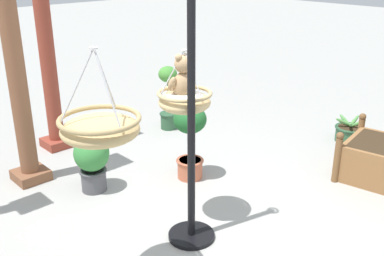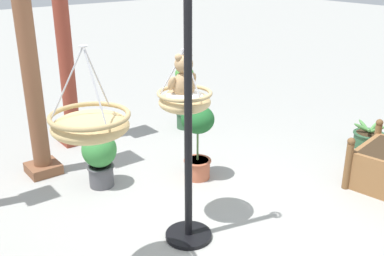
{
  "view_description": "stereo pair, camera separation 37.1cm",
  "coord_description": "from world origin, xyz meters",
  "px_view_note": "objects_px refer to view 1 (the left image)",
  "views": [
    {
      "loc": [
        -2.69,
        -2.81,
        2.52
      ],
      "look_at": [
        -0.03,
        0.03,
        1.01
      ],
      "focal_mm": 42.0,
      "sensor_mm": 36.0,
      "label": 1
    },
    {
      "loc": [
        -2.41,
        -3.05,
        2.52
      ],
      "look_at": [
        -0.03,
        0.03,
        1.01
      ],
      "focal_mm": 42.0,
      "sensor_mm": 36.0,
      "label": 2
    }
  ],
  "objects_px": {
    "display_pole_central": "(191,158)",
    "teddy_bear": "(183,80)",
    "hanging_basket_left_high": "(100,128)",
    "greenhouse_pillar_right": "(16,73)",
    "potted_plant_conical_shrub": "(92,160)",
    "potted_plant_bushy_green": "(349,132)",
    "greenhouse_pillar_left": "(47,55)",
    "hanging_basket_with_teddy": "(185,100)",
    "potted_plant_flowering_red": "(190,136)",
    "potted_plant_small_succulent": "(168,97)"
  },
  "relations": [
    {
      "from": "hanging_basket_left_high",
      "to": "potted_plant_small_succulent",
      "type": "relative_size",
      "value": 0.7
    },
    {
      "from": "teddy_bear",
      "to": "greenhouse_pillar_left",
      "type": "xyz_separation_m",
      "value": [
        -0.04,
        2.59,
        -0.18
      ]
    },
    {
      "from": "hanging_basket_left_high",
      "to": "hanging_basket_with_teddy",
      "type": "bearing_deg",
      "value": 14.45
    },
    {
      "from": "display_pole_central",
      "to": "hanging_basket_left_high",
      "type": "xyz_separation_m",
      "value": [
        -0.91,
        -0.02,
        0.54
      ]
    },
    {
      "from": "display_pole_central",
      "to": "potted_plant_conical_shrub",
      "type": "bearing_deg",
      "value": 97.21
    },
    {
      "from": "potted_plant_bushy_green",
      "to": "potted_plant_small_succulent",
      "type": "xyz_separation_m",
      "value": [
        -1.56,
        2.15,
        0.36
      ]
    },
    {
      "from": "greenhouse_pillar_right",
      "to": "potted_plant_conical_shrub",
      "type": "distance_m",
      "value": 1.26
    },
    {
      "from": "hanging_basket_left_high",
      "to": "potted_plant_bushy_green",
      "type": "distance_m",
      "value": 4.35
    },
    {
      "from": "potted_plant_flowering_red",
      "to": "hanging_basket_with_teddy",
      "type": "bearing_deg",
      "value": -135.75
    },
    {
      "from": "potted_plant_bushy_green",
      "to": "potted_plant_conical_shrub",
      "type": "relative_size",
      "value": 0.64
    },
    {
      "from": "greenhouse_pillar_left",
      "to": "potted_plant_bushy_green",
      "type": "relative_size",
      "value": 6.28
    },
    {
      "from": "potted_plant_flowering_red",
      "to": "potted_plant_small_succulent",
      "type": "bearing_deg",
      "value": 58.46
    },
    {
      "from": "display_pole_central",
      "to": "teddy_bear",
      "type": "bearing_deg",
      "value": 61.1
    },
    {
      "from": "hanging_basket_left_high",
      "to": "greenhouse_pillar_right",
      "type": "height_order",
      "value": "greenhouse_pillar_right"
    },
    {
      "from": "hanging_basket_left_high",
      "to": "potted_plant_conical_shrub",
      "type": "height_order",
      "value": "hanging_basket_left_high"
    },
    {
      "from": "hanging_basket_left_high",
      "to": "potted_plant_conical_shrub",
      "type": "xyz_separation_m",
      "value": [
        0.73,
        1.45,
        -1.0
      ]
    },
    {
      "from": "teddy_bear",
      "to": "potted_plant_bushy_green",
      "type": "height_order",
      "value": "teddy_bear"
    },
    {
      "from": "potted_plant_bushy_green",
      "to": "potted_plant_conical_shrub",
      "type": "height_order",
      "value": "potted_plant_conical_shrub"
    },
    {
      "from": "display_pole_central",
      "to": "greenhouse_pillar_left",
      "type": "distance_m",
      "value": 2.9
    },
    {
      "from": "potted_plant_flowering_red",
      "to": "potted_plant_bushy_green",
      "type": "distance_m",
      "value": 2.57
    },
    {
      "from": "potted_plant_small_succulent",
      "to": "potted_plant_conical_shrub",
      "type": "distance_m",
      "value": 2.08
    },
    {
      "from": "potted_plant_flowering_red",
      "to": "potted_plant_conical_shrub",
      "type": "xyz_separation_m",
      "value": [
        -1.01,
        0.52,
        -0.16
      ]
    },
    {
      "from": "hanging_basket_with_teddy",
      "to": "greenhouse_pillar_right",
      "type": "bearing_deg",
      "value": 111.37
    },
    {
      "from": "display_pole_central",
      "to": "potted_plant_conical_shrub",
      "type": "height_order",
      "value": "display_pole_central"
    },
    {
      "from": "hanging_basket_with_teddy",
      "to": "potted_plant_bushy_green",
      "type": "height_order",
      "value": "hanging_basket_with_teddy"
    },
    {
      "from": "greenhouse_pillar_left",
      "to": "potted_plant_conical_shrub",
      "type": "bearing_deg",
      "value": -101.45
    },
    {
      "from": "greenhouse_pillar_left",
      "to": "greenhouse_pillar_right",
      "type": "relative_size",
      "value": 0.99
    },
    {
      "from": "greenhouse_pillar_left",
      "to": "potted_plant_flowering_red",
      "type": "xyz_separation_m",
      "value": [
        0.72,
        -1.95,
        -0.75
      ]
    },
    {
      "from": "teddy_bear",
      "to": "greenhouse_pillar_right",
      "type": "relative_size",
      "value": 0.16
    },
    {
      "from": "teddy_bear",
      "to": "potted_plant_conical_shrub",
      "type": "xyz_separation_m",
      "value": [
        -0.33,
        1.16,
        -1.09
      ]
    },
    {
      "from": "hanging_basket_with_teddy",
      "to": "potted_plant_bushy_green",
      "type": "xyz_separation_m",
      "value": [
        3.11,
        -0.07,
        -1.14
      ]
    },
    {
      "from": "potted_plant_flowering_red",
      "to": "potted_plant_small_succulent",
      "type": "height_order",
      "value": "potted_plant_small_succulent"
    },
    {
      "from": "hanging_basket_with_teddy",
      "to": "greenhouse_pillar_left",
      "type": "xyz_separation_m",
      "value": [
        -0.04,
        2.61,
        0.01
      ]
    },
    {
      "from": "potted_plant_bushy_green",
      "to": "potted_plant_small_succulent",
      "type": "bearing_deg",
      "value": 126.04
    },
    {
      "from": "greenhouse_pillar_left",
      "to": "potted_plant_small_succulent",
      "type": "relative_size",
      "value": 2.74
    },
    {
      "from": "display_pole_central",
      "to": "greenhouse_pillar_left",
      "type": "xyz_separation_m",
      "value": [
        0.11,
        2.86,
        0.46
      ]
    },
    {
      "from": "display_pole_central",
      "to": "potted_plant_flowering_red",
      "type": "bearing_deg",
      "value": 47.73
    },
    {
      "from": "hanging_basket_with_teddy",
      "to": "greenhouse_pillar_right",
      "type": "xyz_separation_m",
      "value": [
        -0.75,
        1.91,
        0.03
      ]
    },
    {
      "from": "greenhouse_pillar_right",
      "to": "potted_plant_bushy_green",
      "type": "relative_size",
      "value": 6.36
    },
    {
      "from": "greenhouse_pillar_right",
      "to": "teddy_bear",
      "type": "bearing_deg",
      "value": -68.4
    },
    {
      "from": "potted_plant_flowering_red",
      "to": "display_pole_central",
      "type": "bearing_deg",
      "value": -132.27
    },
    {
      "from": "greenhouse_pillar_left",
      "to": "potted_plant_small_succulent",
      "type": "distance_m",
      "value": 1.85
    },
    {
      "from": "display_pole_central",
      "to": "teddy_bear",
      "type": "height_order",
      "value": "display_pole_central"
    },
    {
      "from": "potted_plant_flowering_red",
      "to": "hanging_basket_left_high",
      "type": "bearing_deg",
      "value": -151.79
    },
    {
      "from": "potted_plant_flowering_red",
      "to": "potted_plant_conical_shrub",
      "type": "height_order",
      "value": "potted_plant_flowering_red"
    },
    {
      "from": "display_pole_central",
      "to": "hanging_basket_with_teddy",
      "type": "bearing_deg",
      "value": 59.04
    },
    {
      "from": "greenhouse_pillar_left",
      "to": "greenhouse_pillar_right",
      "type": "bearing_deg",
      "value": -135.32
    },
    {
      "from": "potted_plant_small_succulent",
      "to": "teddy_bear",
      "type": "bearing_deg",
      "value": -126.95
    },
    {
      "from": "hanging_basket_with_teddy",
      "to": "potted_plant_flowering_red",
      "type": "bearing_deg",
      "value": 44.25
    },
    {
      "from": "teddy_bear",
      "to": "potted_plant_flowering_red",
      "type": "relative_size",
      "value": 0.47
    }
  ]
}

